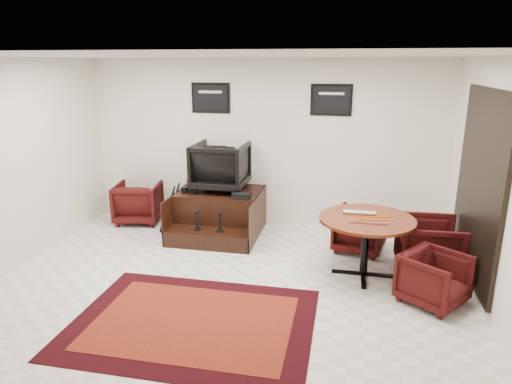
% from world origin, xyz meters
% --- Properties ---
extents(ground, '(6.00, 6.00, 0.00)m').
position_xyz_m(ground, '(0.00, 0.00, 0.00)').
color(ground, white).
rests_on(ground, ground).
extents(room_shell, '(6.02, 5.02, 2.81)m').
position_xyz_m(room_shell, '(0.41, 0.12, 1.79)').
color(room_shell, silver).
rests_on(room_shell, ground).
extents(area_rug, '(2.60, 1.95, 0.01)m').
position_xyz_m(area_rug, '(-0.15, -0.83, 0.01)').
color(area_rug, black).
rests_on(area_rug, ground).
extents(shine_podium, '(1.36, 1.40, 0.70)m').
position_xyz_m(shine_podium, '(-0.62, 1.87, 0.32)').
color(shine_podium, black).
rests_on(shine_podium, ground).
extents(shine_chair, '(0.86, 0.80, 0.87)m').
position_xyz_m(shine_chair, '(-0.62, 2.01, 1.13)').
color(shine_chair, black).
rests_on(shine_chair, shine_podium).
extents(shoes_pair, '(0.22, 0.26, 0.09)m').
position_xyz_m(shoes_pair, '(-1.09, 1.80, 0.75)').
color(shoes_pair, black).
rests_on(shoes_pair, shine_podium).
extents(polish_kit, '(0.28, 0.20, 0.09)m').
position_xyz_m(polish_kit, '(-0.17, 1.57, 0.75)').
color(polish_kit, black).
rests_on(polish_kit, shine_podium).
extents(umbrella_black, '(0.31, 0.12, 0.84)m').
position_xyz_m(umbrella_black, '(-1.42, 1.67, 0.42)').
color(umbrella_black, black).
rests_on(umbrella_black, ground).
extents(umbrella_hooked, '(0.31, 0.12, 0.83)m').
position_xyz_m(umbrella_hooked, '(-1.44, 1.93, 0.42)').
color(umbrella_hooked, black).
rests_on(umbrella_hooked, ground).
extents(armchair_side, '(0.86, 0.82, 0.77)m').
position_xyz_m(armchair_side, '(-2.16, 2.10, 0.39)').
color(armchair_side, black).
rests_on(armchair_side, ground).
extents(meeting_table, '(1.23, 1.23, 0.80)m').
position_xyz_m(meeting_table, '(1.69, 0.72, 0.71)').
color(meeting_table, '#401309').
rests_on(meeting_table, ground).
extents(table_chair_back, '(0.83, 0.80, 0.71)m').
position_xyz_m(table_chair_back, '(1.64, 1.56, 0.36)').
color(table_chair_back, black).
rests_on(table_chair_back, ground).
extents(table_chair_window, '(0.76, 0.81, 0.81)m').
position_xyz_m(table_chair_window, '(2.55, 1.02, 0.41)').
color(table_chair_window, black).
rests_on(table_chair_window, ground).
extents(table_chair_corner, '(0.89, 0.90, 0.68)m').
position_xyz_m(table_chair_corner, '(2.47, 0.14, 0.34)').
color(table_chair_corner, black).
rests_on(table_chair_corner, ground).
extents(paper_roll, '(0.42, 0.06, 0.05)m').
position_xyz_m(paper_roll, '(1.60, 0.85, 0.83)').
color(paper_roll, silver).
rests_on(paper_roll, meeting_table).
extents(table_clutter, '(0.57, 0.38, 0.01)m').
position_xyz_m(table_clutter, '(1.78, 0.65, 0.81)').
color(table_clutter, orange).
rests_on(table_clutter, meeting_table).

